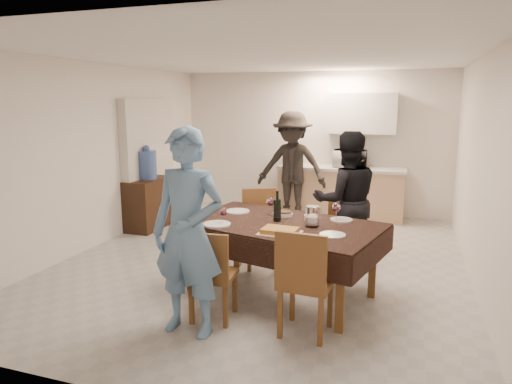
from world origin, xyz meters
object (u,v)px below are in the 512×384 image
at_px(person_near, 188,233).
at_px(person_far, 346,201).
at_px(console, 149,203).
at_px(savoury_tart, 280,231).
at_px(dining_table, 280,226).
at_px(water_pitcher, 312,216).
at_px(microwave, 350,159).
at_px(person_kitchen, 292,166).
at_px(water_jug, 147,165).
at_px(wine_bottle, 277,206).

bearing_deg(person_near, person_far, 64.70).
height_order(console, person_far, person_far).
distance_m(savoury_tart, person_near, 0.94).
relative_size(dining_table, water_pitcher, 10.57).
bearing_deg(person_far, savoury_tart, 50.79).
bearing_deg(microwave, person_far, 96.26).
height_order(microwave, person_kitchen, person_kitchen).
bearing_deg(savoury_tart, dining_table, 104.74).
distance_m(console, water_jug, 0.64).
distance_m(water_pitcher, microwave, 3.68).
xyz_separation_m(console, person_far, (3.30, -0.81, 0.44)).
height_order(water_pitcher, savoury_tart, water_pitcher).
bearing_deg(water_pitcher, savoury_tart, -127.15).
distance_m(wine_bottle, person_far, 1.17).
xyz_separation_m(water_jug, person_kitchen, (2.08, 1.31, -0.11)).
height_order(dining_table, savoury_tart, savoury_tart).
relative_size(microwave, person_near, 0.30).
relative_size(dining_table, microwave, 4.09).
height_order(console, water_pitcher, water_pitcher).
distance_m(person_near, person_far, 2.37).
bearing_deg(savoury_tart, console, 141.83).
relative_size(dining_table, water_jug, 4.94).
bearing_deg(water_pitcher, person_near, -131.99).
bearing_deg(dining_table, person_near, -103.67).
distance_m(water_pitcher, person_near, 1.35).
bearing_deg(dining_table, water_jug, 159.89).
height_order(dining_table, person_near, person_near).
bearing_deg(person_kitchen, person_near, -88.32).
bearing_deg(microwave, savoury_tart, 87.61).
relative_size(console, savoury_tart, 2.26).
bearing_deg(wine_bottle, dining_table, -45.00).
height_order(savoury_tart, person_kitchen, person_kitchen).
bearing_deg(water_pitcher, wine_bottle, 165.96).
relative_size(dining_table, person_kitchen, 1.20).
xyz_separation_m(microwave, person_kitchen, (-0.94, -0.45, -0.12)).
bearing_deg(water_jug, savoury_tart, -38.17).
bearing_deg(console, microwave, 30.24).
bearing_deg(wine_bottle, person_far, 59.04).
bearing_deg(person_far, console, -35.57).
bearing_deg(microwave, dining_table, 85.78).
distance_m(wine_bottle, water_pitcher, 0.42).
bearing_deg(person_near, savoury_tart, 48.22).
height_order(water_jug, wine_bottle, water_jug).
relative_size(console, person_kitchen, 0.47).
bearing_deg(dining_table, console, 159.89).
bearing_deg(wine_bottle, savoury_tart, -70.77).
xyz_separation_m(dining_table, person_kitchen, (-0.67, 3.18, 0.18)).
distance_m(person_near, person_kitchen, 4.23).
xyz_separation_m(dining_table, water_jug, (-2.75, 1.86, 0.29)).
relative_size(savoury_tart, microwave, 0.71).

